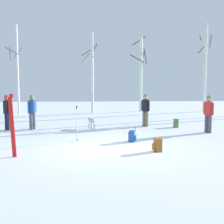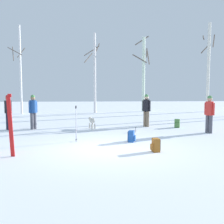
# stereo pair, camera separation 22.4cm
# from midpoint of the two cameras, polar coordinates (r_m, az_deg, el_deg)

# --- Properties ---
(ground_plane) EXTENTS (60.00, 60.00, 0.00)m
(ground_plane) POSITION_cam_midpoint_polar(r_m,az_deg,el_deg) (9.31, -0.07, -7.70)
(ground_plane) COLOR white
(person_0) EXTENTS (0.40, 0.40, 1.72)m
(person_0) POSITION_cam_midpoint_polar(r_m,az_deg,el_deg) (14.06, -20.66, 0.42)
(person_0) COLOR #1E2338
(person_0) RESTS_ON ground_plane
(person_1) EXTENTS (0.35, 0.44, 1.72)m
(person_1) POSITION_cam_midpoint_polar(r_m,az_deg,el_deg) (13.91, -15.88, 0.50)
(person_1) COLOR #4C4C56
(person_1) RESTS_ON ground_plane
(person_2) EXTENTS (0.38, 0.41, 1.72)m
(person_2) POSITION_cam_midpoint_polar(r_m,az_deg,el_deg) (14.35, 7.72, 0.80)
(person_2) COLOR #72604C
(person_2) RESTS_ON ground_plane
(person_3) EXTENTS (0.34, 0.46, 1.72)m
(person_3) POSITION_cam_midpoint_polar(r_m,az_deg,el_deg) (13.06, 20.34, 0.07)
(person_3) COLOR #4C4C56
(person_3) RESTS_ON ground_plane
(dog) EXTENTS (0.40, 0.87, 0.57)m
(dog) POSITION_cam_midpoint_polar(r_m,az_deg,el_deg) (13.62, -3.81, -1.92)
(dog) COLOR beige
(dog) RESTS_ON ground_plane
(ski_pair_planted_1) EXTENTS (0.22, 0.06, 1.90)m
(ski_pair_planted_1) POSITION_cam_midpoint_polar(r_m,az_deg,el_deg) (8.61, -19.95, -2.72)
(ski_pair_planted_1) COLOR red
(ski_pair_planted_1) RESTS_ON ground_plane
(ski_poles_1) EXTENTS (0.07, 0.25, 1.38)m
(ski_poles_1) POSITION_cam_midpoint_polar(r_m,az_deg,el_deg) (10.44, -6.98, -2.21)
(ski_poles_1) COLOR #B2B2BC
(ski_poles_1) RESTS_ON ground_plane
(backpack_0) EXTENTS (0.32, 0.34, 0.44)m
(backpack_0) POSITION_cam_midpoint_polar(r_m,az_deg,el_deg) (14.42, 14.03, -2.35)
(backpack_0) COLOR #4C7F3F
(backpack_0) RESTS_ON ground_plane
(backpack_1) EXTENTS (0.31, 0.29, 0.44)m
(backpack_1) POSITION_cam_midpoint_polar(r_m,az_deg,el_deg) (8.94, 9.91, -6.93)
(backpack_1) COLOR #99591E
(backpack_1) RESTS_ON ground_plane
(backpack_2) EXTENTS (0.33, 0.31, 0.44)m
(backpack_2) POSITION_cam_midpoint_polar(r_m,az_deg,el_deg) (10.36, 4.77, -5.18)
(backpack_2) COLOR #1E4C99
(backpack_2) RESTS_ON ground_plane
(water_bottle_0) EXTENTS (0.07, 0.07, 0.22)m
(water_bottle_0) POSITION_cam_midpoint_polar(r_m,az_deg,el_deg) (12.62, 5.52, -3.81)
(water_bottle_0) COLOR silver
(water_bottle_0) RESTS_ON ground_plane
(birch_tree_1) EXTENTS (1.19, 1.15, 6.80)m
(birch_tree_1) POSITION_cam_midpoint_polar(r_m,az_deg,el_deg) (22.17, -18.55, 8.63)
(birch_tree_1) COLOR white
(birch_tree_1) RESTS_ON ground_plane
(birch_tree_2) EXTENTS (1.32, 1.15, 6.38)m
(birch_tree_2) POSITION_cam_midpoint_polar(r_m,az_deg,el_deg) (22.00, -3.41, 8.45)
(birch_tree_2) COLOR silver
(birch_tree_2) RESTS_ON ground_plane
(birch_tree_3) EXTENTS (1.56, 1.70, 6.51)m
(birch_tree_3) POSITION_cam_midpoint_polar(r_m,az_deg,el_deg) (23.32, 6.95, 8.25)
(birch_tree_3) COLOR silver
(birch_tree_3) RESTS_ON ground_plane
(birch_tree_4) EXTENTS (1.13, 1.13, 7.43)m
(birch_tree_4) POSITION_cam_midpoint_polar(r_m,az_deg,el_deg) (24.49, 19.92, 9.03)
(birch_tree_4) COLOR silver
(birch_tree_4) RESTS_ON ground_plane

